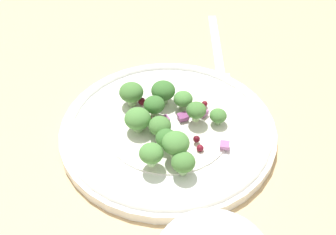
{
  "coord_description": "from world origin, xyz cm",
  "views": [
    {
      "loc": [
        -26.08,
        25.95,
        37.4
      ],
      "look_at": [
        -2.16,
        -2.65,
        2.7
      ],
      "focal_mm": 48.5,
      "sensor_mm": 36.0,
      "label": 1
    }
  ],
  "objects_px": {
    "broccoli_floret_0": "(196,111)",
    "broccoli_floret_2": "(183,163)",
    "plate": "(168,129)",
    "fork": "(218,54)",
    "broccoli_floret_1": "(151,154)"
  },
  "relations": [
    {
      "from": "broccoli_floret_0",
      "to": "broccoli_floret_2",
      "type": "distance_m",
      "value": 0.08
    },
    {
      "from": "plate",
      "to": "fork",
      "type": "xyz_separation_m",
      "value": [
        0.05,
        -0.17,
        -0.01
      ]
    },
    {
      "from": "plate",
      "to": "broccoli_floret_0",
      "type": "relative_size",
      "value": 10.79
    },
    {
      "from": "plate",
      "to": "broccoli_floret_1",
      "type": "height_order",
      "value": "broccoli_floret_1"
    },
    {
      "from": "broccoli_floret_0",
      "to": "fork",
      "type": "distance_m",
      "value": 0.16
    },
    {
      "from": "plate",
      "to": "fork",
      "type": "distance_m",
      "value": 0.17
    },
    {
      "from": "broccoli_floret_0",
      "to": "broccoli_floret_1",
      "type": "relative_size",
      "value": 0.9
    },
    {
      "from": "plate",
      "to": "fork",
      "type": "bearing_deg",
      "value": -74.13
    },
    {
      "from": "broccoli_floret_0",
      "to": "broccoli_floret_1",
      "type": "bearing_deg",
      "value": 93.99
    },
    {
      "from": "plate",
      "to": "broccoli_floret_2",
      "type": "height_order",
      "value": "broccoli_floret_2"
    },
    {
      "from": "broccoli_floret_2",
      "to": "fork",
      "type": "relative_size",
      "value": 0.16
    },
    {
      "from": "plate",
      "to": "broccoli_floret_2",
      "type": "xyz_separation_m",
      "value": [
        -0.06,
        0.04,
        0.02
      ]
    },
    {
      "from": "plate",
      "to": "fork",
      "type": "relative_size",
      "value": 1.61
    },
    {
      "from": "broccoli_floret_0",
      "to": "broccoli_floret_2",
      "type": "bearing_deg",
      "value": 117.47
    },
    {
      "from": "plate",
      "to": "broccoli_floret_0",
      "type": "distance_m",
      "value": 0.04
    }
  ]
}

